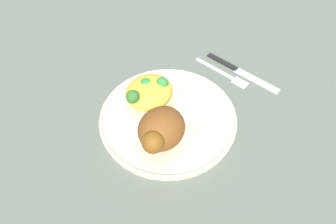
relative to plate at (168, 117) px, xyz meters
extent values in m
plane|color=#5C6357|center=(0.00, 0.00, -0.01)|extent=(2.00, 2.00, 0.00)
cylinder|color=beige|center=(0.00, 0.00, 0.00)|extent=(0.27, 0.27, 0.01)
torus|color=beige|center=(0.00, 0.00, 0.00)|extent=(0.27, 0.27, 0.01)
ellipsoid|color=brown|center=(0.05, 0.03, 0.04)|extent=(0.09, 0.08, 0.07)
sphere|color=brown|center=(0.09, 0.04, 0.06)|extent=(0.04, 0.04, 0.04)
ellipsoid|color=silver|center=(-0.04, 0.04, 0.02)|extent=(0.11, 0.09, 0.04)
ellipsoid|color=gold|center=(-0.01, -0.06, 0.03)|extent=(0.10, 0.09, 0.04)
sphere|color=#326C2B|center=(0.03, -0.06, 0.04)|extent=(0.03, 0.03, 0.03)
sphere|color=#2E883B|center=(-0.02, -0.07, 0.03)|extent=(0.03, 0.03, 0.03)
sphere|color=#2D6C31|center=(0.00, -0.06, 0.03)|extent=(0.02, 0.02, 0.02)
sphere|color=#358637|center=(-0.04, -0.04, 0.04)|extent=(0.03, 0.03, 0.03)
sphere|color=#37781F|center=(-0.03, -0.05, 0.03)|extent=(0.02, 0.02, 0.02)
cube|color=silver|center=(-0.18, 0.00, 0.00)|extent=(0.02, 0.11, 0.01)
cube|color=silver|center=(-0.18, 0.07, -0.01)|extent=(0.02, 0.04, 0.00)
cube|color=black|center=(-0.21, 0.00, 0.00)|extent=(0.02, 0.08, 0.01)
cube|color=silver|center=(-0.21, 0.09, -0.01)|extent=(0.03, 0.11, 0.00)
camera|label=1|loc=(0.30, 0.23, 0.48)|focal=32.93mm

